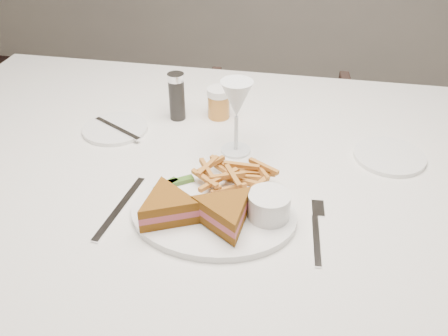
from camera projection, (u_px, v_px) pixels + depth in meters
name	position (u px, v px, depth m)	size (l,w,h in m)	color
table	(228.00, 292.00, 1.29)	(1.64, 1.10, 0.75)	silver
chair_far	(277.00, 148.00, 2.01)	(0.58, 0.54, 0.60)	#4B352E
table_setting	(221.00, 173.00, 1.02)	(0.82, 0.61, 0.18)	white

